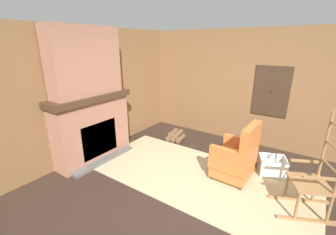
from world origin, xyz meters
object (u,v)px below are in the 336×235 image
object	(u,v)px
oil_lamp_vase	(68,94)
armchair	(236,158)
firewood_stack	(176,136)
laundry_basket	(272,166)
rocking_chair	(313,183)
storage_case	(93,90)

from	to	relation	value
oil_lamp_vase	armchair	bearing A→B (deg)	25.99
firewood_stack	laundry_basket	size ratio (longest dim) A/B	0.78
oil_lamp_vase	rocking_chair	bearing A→B (deg)	15.59
armchair	rocking_chair	xyz separation A→B (m)	(1.07, -0.23, 0.08)
rocking_chair	storage_case	size ratio (longest dim) A/B	5.62
armchair	storage_case	xyz separation A→B (m)	(-2.52, -0.74, 0.97)
rocking_chair	firewood_stack	distance (m)	2.90
armchair	storage_case	distance (m)	2.80
rocking_chair	storage_case	xyz separation A→B (m)	(-3.59, -0.51, 0.89)
armchair	laundry_basket	size ratio (longest dim) A/B	1.81
laundry_basket	storage_case	size ratio (longest dim) A/B	2.24
armchair	rocking_chair	world-z (taller)	rocking_chair
laundry_basket	storage_case	xyz separation A→B (m)	(-3.00, -1.23, 1.18)
rocking_chair	armchair	bearing A→B (deg)	-37.16
armchair	laundry_basket	distance (m)	0.73
armchair	firewood_stack	world-z (taller)	armchair
laundry_basket	storage_case	bearing A→B (deg)	-157.66
rocking_chair	firewood_stack	world-z (taller)	rocking_chair
rocking_chair	laundry_basket	distance (m)	0.98
rocking_chair	firewood_stack	xyz separation A→B (m)	(-2.71, 0.98, -0.34)
armchair	firewood_stack	distance (m)	1.82
rocking_chair	laundry_basket	xyz separation A→B (m)	(-0.58, 0.73, -0.29)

